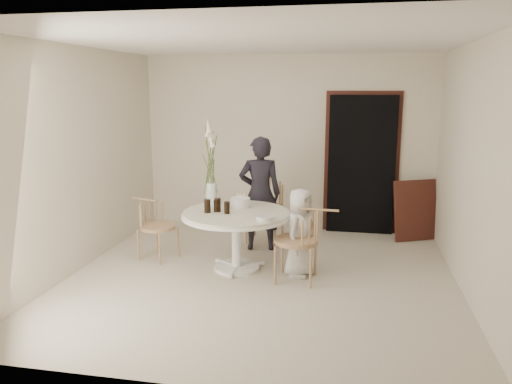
% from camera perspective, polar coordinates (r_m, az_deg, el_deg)
% --- Properties ---
extents(ground, '(4.50, 4.50, 0.00)m').
position_cam_1_polar(ground, '(5.98, 0.56, -9.81)').
color(ground, beige).
rests_on(ground, ground).
extents(room_shell, '(4.50, 4.50, 4.50)m').
position_cam_1_polar(room_shell, '(5.58, 0.60, 5.83)').
color(room_shell, white).
rests_on(room_shell, ground).
extents(doorway, '(1.00, 0.10, 2.10)m').
position_cam_1_polar(doorway, '(7.74, 11.96, 3.01)').
color(doorway, black).
rests_on(doorway, ground).
extents(door_trim, '(1.12, 0.03, 2.22)m').
position_cam_1_polar(door_trim, '(7.77, 11.97, 3.49)').
color(door_trim, '#4F221B').
rests_on(door_trim, ground).
extents(table, '(1.33, 1.33, 0.73)m').
position_cam_1_polar(table, '(6.08, -2.25, -3.31)').
color(table, white).
rests_on(table, ground).
extents(picture_frame, '(0.69, 0.46, 0.88)m').
position_cam_1_polar(picture_frame, '(7.68, 17.76, -2.00)').
color(picture_frame, '#4F221B').
rests_on(picture_frame, ground).
extents(chair_far, '(0.56, 0.59, 0.93)m').
position_cam_1_polar(chair_far, '(7.34, 1.30, -0.76)').
color(chair_far, tan).
rests_on(chair_far, ground).
extents(chair_right, '(0.55, 0.51, 0.88)m').
position_cam_1_polar(chair_right, '(5.74, 5.84, -4.77)').
color(chair_right, tan).
rests_on(chair_right, ground).
extents(chair_left, '(0.56, 0.54, 0.79)m').
position_cam_1_polar(chair_left, '(6.68, -11.90, -3.12)').
color(chair_left, tan).
rests_on(chair_left, ground).
extents(girl, '(0.64, 0.48, 1.57)m').
position_cam_1_polar(girl, '(6.80, 0.45, -0.19)').
color(girl, black).
rests_on(girl, ground).
extents(boy, '(0.48, 0.60, 1.06)m').
position_cam_1_polar(boy, '(5.93, 5.02, -4.63)').
color(boy, silver).
rests_on(boy, ground).
extents(birthday_cake, '(0.24, 0.24, 0.17)m').
position_cam_1_polar(birthday_cake, '(6.28, -1.80, -1.20)').
color(birthday_cake, white).
rests_on(birthday_cake, table).
extents(cola_tumbler_a, '(0.10, 0.10, 0.17)m').
position_cam_1_polar(cola_tumbler_a, '(6.06, -4.41, -1.47)').
color(cola_tumbler_a, black).
rests_on(cola_tumbler_a, table).
extents(cola_tumbler_b, '(0.08, 0.08, 0.15)m').
position_cam_1_polar(cola_tumbler_b, '(5.95, -3.34, -1.80)').
color(cola_tumbler_b, black).
rests_on(cola_tumbler_b, table).
extents(cola_tumbler_c, '(0.10, 0.10, 0.17)m').
position_cam_1_polar(cola_tumbler_c, '(6.02, -5.58, -1.59)').
color(cola_tumbler_c, black).
rests_on(cola_tumbler_c, table).
extents(cola_tumbler_d, '(0.08, 0.08, 0.14)m').
position_cam_1_polar(cola_tumbler_d, '(6.05, -4.54, -1.62)').
color(cola_tumbler_d, black).
rests_on(cola_tumbler_d, table).
extents(plate_stack, '(0.25, 0.25, 0.05)m').
position_cam_1_polar(plate_stack, '(5.65, 1.03, -3.03)').
color(plate_stack, silver).
rests_on(plate_stack, table).
extents(flower_vase, '(0.15, 0.15, 1.10)m').
position_cam_1_polar(flower_vase, '(6.41, -5.18, 2.64)').
color(flower_vase, silver).
rests_on(flower_vase, table).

